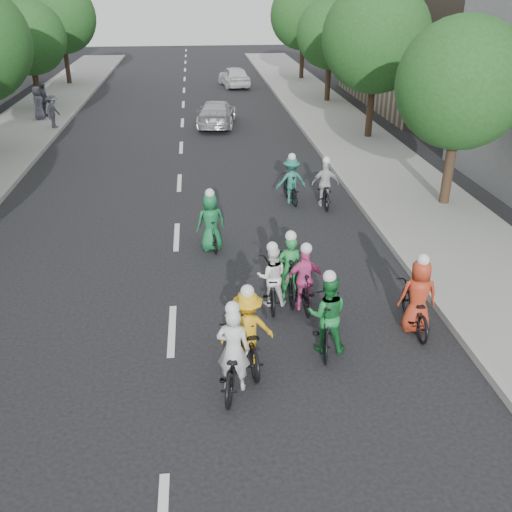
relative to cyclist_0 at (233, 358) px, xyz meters
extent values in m
plane|color=black|center=(-1.20, 1.96, -0.59)|extent=(120.00, 120.00, 0.00)
cube|color=#999993|center=(-7.25, 11.96, -0.50)|extent=(0.18, 80.00, 0.18)
cube|color=gray|center=(6.80, 11.96, -0.52)|extent=(4.00, 80.00, 0.15)
cube|color=#999993|center=(4.85, 11.96, -0.50)|extent=(0.18, 80.00, 0.18)
cube|color=gray|center=(14.80, 25.96, 3.41)|extent=(10.00, 14.00, 8.00)
cylinder|color=black|center=(-9.40, 25.96, 0.54)|extent=(0.32, 0.32, 2.27)
sphere|color=#214B19|center=(-9.40, 25.96, 3.38)|extent=(4.00, 4.00, 4.00)
cylinder|color=black|center=(-9.40, 34.96, 0.65)|extent=(0.32, 0.32, 2.48)
sphere|color=#214B19|center=(-9.40, 34.96, 3.93)|extent=(4.80, 4.80, 4.80)
cylinder|color=black|center=(7.60, 8.56, 0.54)|extent=(0.32, 0.32, 2.27)
sphere|color=#214B19|center=(7.60, 8.56, 3.38)|extent=(4.00, 4.00, 4.00)
cylinder|color=black|center=(7.60, 17.56, 0.65)|extent=(0.32, 0.32, 2.48)
sphere|color=#214B19|center=(7.60, 17.56, 3.93)|extent=(4.80, 4.80, 4.80)
cylinder|color=black|center=(7.60, 26.56, 0.54)|extent=(0.32, 0.32, 2.27)
sphere|color=#214B19|center=(7.60, 26.56, 3.38)|extent=(4.00, 4.00, 4.00)
cylinder|color=black|center=(7.60, 35.56, 0.65)|extent=(0.32, 0.32, 2.48)
sphere|color=#214B19|center=(7.60, 35.56, 3.93)|extent=(4.80, 4.80, 4.80)
imported|color=black|center=(0.00, 0.03, -0.10)|extent=(1.03, 1.98, 0.99)
imported|color=silver|center=(0.00, -0.07, 0.24)|extent=(0.68, 0.52, 1.68)
sphere|color=silver|center=(0.00, -0.07, 1.10)|extent=(0.26, 0.26, 0.26)
imported|color=black|center=(1.94, 1.05, -0.03)|extent=(0.86, 1.94, 1.13)
imported|color=#1A7533|center=(1.94, 0.95, 0.23)|extent=(0.90, 0.76, 1.65)
sphere|color=silver|center=(1.94, 0.95, 1.07)|extent=(0.26, 0.26, 0.26)
imported|color=black|center=(0.32, 0.73, -0.08)|extent=(0.91, 2.03, 1.03)
imported|color=gold|center=(0.32, 0.63, 0.21)|extent=(1.09, 0.71, 1.60)
sphere|color=silver|center=(0.32, 0.63, 1.02)|extent=(0.26, 0.26, 0.26)
imported|color=black|center=(1.80, 2.68, -0.12)|extent=(0.45, 1.57, 0.94)
imported|color=#E5519D|center=(1.80, 2.58, 0.16)|extent=(0.88, 0.37, 1.50)
sphere|color=silver|center=(1.80, 2.58, 0.92)|extent=(0.26, 0.26, 0.26)
imported|color=black|center=(4.00, 1.57, -0.12)|extent=(0.74, 1.85, 0.96)
imported|color=#AC341B|center=(4.00, 1.47, 0.23)|extent=(0.84, 0.57, 1.65)
sphere|color=silver|center=(4.00, 1.47, 1.08)|extent=(0.26, 0.26, 0.26)
imported|color=black|center=(1.52, 3.14, -0.05)|extent=(0.55, 1.83, 1.10)
imported|color=#23823B|center=(1.52, 3.04, 0.21)|extent=(0.59, 0.39, 1.60)
sphere|color=silver|center=(1.52, 3.04, 1.03)|extent=(0.26, 0.26, 0.26)
imported|color=black|center=(1.08, 2.96, -0.10)|extent=(0.79, 1.91, 0.98)
imported|color=white|center=(1.08, 2.86, 0.12)|extent=(0.73, 0.59, 1.43)
sphere|color=silver|center=(1.08, 2.86, 0.86)|extent=(0.26, 0.26, 0.26)
imported|color=black|center=(2.59, 9.54, -0.10)|extent=(0.67, 1.68, 0.98)
imported|color=#226758|center=(2.59, 9.44, 0.19)|extent=(1.08, 0.71, 1.57)
sphere|color=silver|center=(2.59, 9.44, 1.00)|extent=(0.26, 0.26, 0.26)
imported|color=black|center=(3.67, 9.17, -0.10)|extent=(0.78, 1.90, 0.98)
imported|color=silver|center=(3.67, 9.07, 0.17)|extent=(0.92, 0.43, 1.53)
sphere|color=silver|center=(3.67, 9.07, 0.95)|extent=(0.26, 0.26, 0.26)
imported|color=black|center=(-0.20, 6.12, -0.15)|extent=(0.68, 1.53, 0.89)
imported|color=#166634|center=(-0.20, 6.02, 0.22)|extent=(0.88, 0.65, 1.63)
sphere|color=silver|center=(-0.20, 6.02, 1.05)|extent=(0.26, 0.26, 0.26)
imported|color=#B8B9BE|center=(0.61, 21.12, 0.05)|extent=(2.35, 4.60, 1.28)
imported|color=silver|center=(2.34, 33.06, 0.11)|extent=(2.26, 4.35, 1.41)
imported|color=#4F4E5B|center=(-7.50, 20.88, 0.36)|extent=(0.85, 1.16, 1.61)
imported|color=#51515E|center=(-8.52, 23.58, 0.44)|extent=(0.75, 1.12, 1.77)
imported|color=#50515D|center=(-8.69, 22.94, 0.40)|extent=(0.59, 0.86, 1.70)
camera|label=1|loc=(-0.48, -8.52, 6.20)|focal=40.00mm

